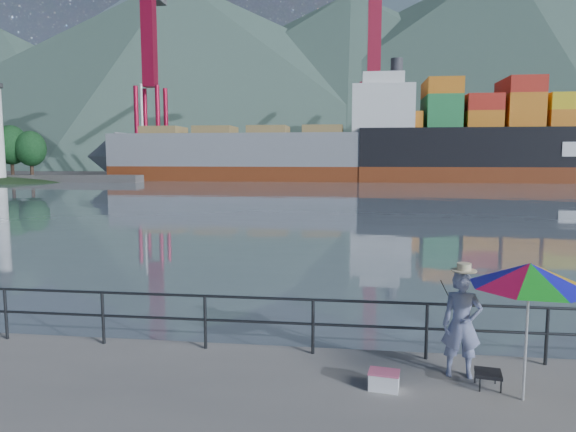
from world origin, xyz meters
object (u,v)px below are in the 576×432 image
at_px(fisherman, 462,324).
at_px(bulk_carrier, 287,152).
at_px(beach_umbrella, 530,275).
at_px(cooler_bag, 384,381).

xyz_separation_m(fisherman, bulk_carrier, (-11.94, 71.53, 3.27)).
xyz_separation_m(beach_umbrella, bulk_carrier, (-12.68, 72.29, 2.25)).
relative_size(fisherman, bulk_carrier, 0.03).
bearing_deg(bulk_carrier, fisherman, -80.53).
bearing_deg(fisherman, bulk_carrier, 103.07).
relative_size(beach_umbrella, cooler_bag, 4.69).
bearing_deg(beach_umbrella, fisherman, 134.56).
distance_m(fisherman, cooler_bag, 1.60).
bearing_deg(bulk_carrier, beach_umbrella, -80.05).
relative_size(fisherman, beach_umbrella, 0.82).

